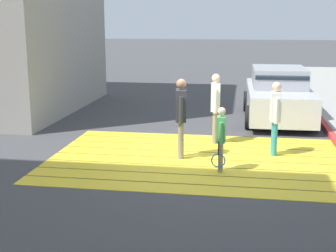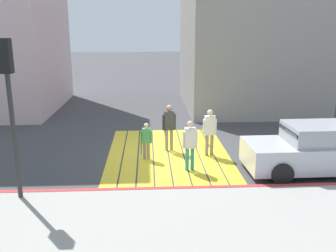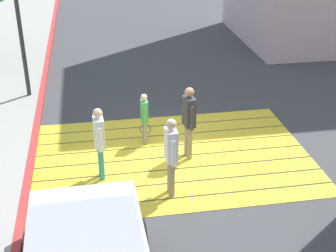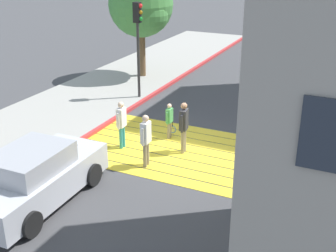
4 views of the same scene
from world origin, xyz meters
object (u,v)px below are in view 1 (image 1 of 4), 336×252
at_px(pedestrian_adult_lead, 181,112).
at_px(pedestrian_adult_trailing, 215,103).
at_px(pedestrian_adult_side, 275,113).
at_px(pedestrian_child_with_racket, 221,136).
at_px(car_parked_near_curb, 278,96).

bearing_deg(pedestrian_adult_lead, pedestrian_adult_trailing, -115.10).
relative_size(pedestrian_adult_trailing, pedestrian_adult_side, 1.03).
relative_size(pedestrian_adult_side, pedestrian_child_with_racket, 1.26).
distance_m(car_parked_near_curb, pedestrian_adult_side, 3.95).
distance_m(pedestrian_adult_trailing, pedestrian_adult_side, 1.62).
height_order(car_parked_near_curb, pedestrian_adult_lead, pedestrian_adult_lead).
bearing_deg(pedestrian_adult_side, pedestrian_adult_trailing, -31.94).
height_order(pedestrian_adult_trailing, pedestrian_adult_side, pedestrian_adult_trailing).
bearing_deg(pedestrian_adult_lead, pedestrian_child_with_racket, 136.92).
relative_size(car_parked_near_curb, pedestrian_child_with_racket, 3.29).
height_order(pedestrian_adult_lead, pedestrian_child_with_racket, pedestrian_adult_lead).
xyz_separation_m(pedestrian_adult_lead, pedestrian_adult_side, (-2.03, -0.55, -0.06)).
height_order(pedestrian_adult_side, pedestrian_child_with_racket, pedestrian_adult_side).
bearing_deg(pedestrian_adult_trailing, car_parked_near_curb, -118.99).
bearing_deg(pedestrian_adult_lead, car_parked_near_curb, -117.80).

